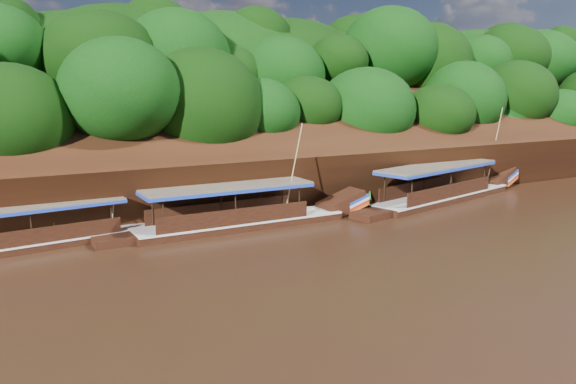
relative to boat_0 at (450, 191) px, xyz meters
name	(u,v)px	position (x,y,z in m)	size (l,w,h in m)	color
ground	(353,256)	(-14.09, -7.88, -0.60)	(160.00, 160.00, 0.00)	black
riverbank	(193,162)	(-14.10, 14.85, 1.29)	(120.00, 30.06, 19.40)	black
boat_0	(450,191)	(0.00, 0.00, 0.00)	(16.43, 5.91, 6.97)	black
boat_1	(253,217)	(-15.83, -0.33, -0.02)	(14.74, 2.66, 6.42)	black
boat_2	(60,235)	(-26.18, 1.08, -0.10)	(14.33, 3.45, 4.77)	black
reeds	(223,206)	(-16.88, 1.65, 0.34)	(51.76, 2.44, 2.14)	#256D1B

